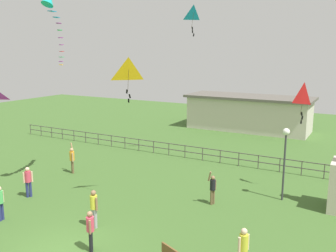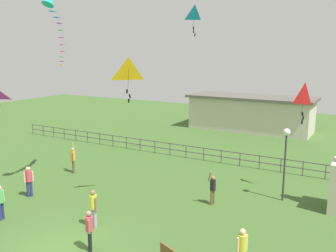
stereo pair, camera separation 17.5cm
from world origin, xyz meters
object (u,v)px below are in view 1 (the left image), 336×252
(person_4, at_px, (28,180))
(person_6, at_px, (213,188))
(kite_1, at_px, (304,94))
(streamer_kite, at_px, (51,6))
(lamppost, at_px, (285,147))
(kite_0, at_px, (129,70))
(person_1, at_px, (94,206))
(kite_3, at_px, (194,14))
(person_5, at_px, (72,158))
(person_2, at_px, (243,247))
(person_3, at_px, (90,228))
(person_0, at_px, (0,201))

(person_4, bearing_deg, person_6, 23.37)
(kite_1, distance_m, streamer_kite, 13.65)
(person_6, xyz_separation_m, streamer_kite, (-7.66, -2.77, 8.93))
(kite_1, bearing_deg, lamppost, -107.07)
(streamer_kite, bearing_deg, kite_0, 8.90)
(person_1, xyz_separation_m, kite_3, (-0.74, 11.51, 9.10))
(person_6, bearing_deg, streamer_kite, -160.15)
(person_4, height_order, streamer_kite, streamer_kite)
(person_5, bearing_deg, person_1, -40.02)
(person_2, xyz_separation_m, streamer_kite, (-10.87, 2.26, 8.86))
(lamppost, bearing_deg, kite_1, 72.93)
(person_4, xyz_separation_m, kite_0, (5.41, 1.74, 5.82))
(person_3, distance_m, kite_1, 12.68)
(person_5, xyz_separation_m, kite_1, (13.17, 3.56, 4.45))
(person_2, distance_m, streamer_kite, 14.20)
(person_5, relative_size, kite_1, 0.88)
(kite_3, distance_m, streamer_kite, 9.98)
(lamppost, relative_size, person_2, 2.29)
(person_2, xyz_separation_m, person_5, (-12.93, 5.30, 0.01))
(streamer_kite, bearing_deg, lamppost, 25.46)
(person_2, bearing_deg, kite_3, 122.84)
(person_1, relative_size, kite_3, 0.86)
(kite_1, bearing_deg, person_1, -128.91)
(person_1, bearing_deg, kite_0, 88.70)
(person_3, distance_m, person_6, 6.91)
(person_5, bearing_deg, person_3, -42.74)
(person_1, bearing_deg, person_6, 53.71)
(lamppost, relative_size, kite_1, 1.75)
(person_4, xyz_separation_m, person_5, (-0.79, 4.14, 0.02))
(person_4, bearing_deg, person_1, -10.77)
(person_2, xyz_separation_m, person_3, (-5.61, -1.45, -0.02))
(person_2, xyz_separation_m, person_6, (-3.21, 5.03, -0.07))
(person_1, distance_m, kite_1, 12.04)
(kite_1, xyz_separation_m, streamer_kite, (-11.11, -6.60, 4.40))
(streamer_kite, bearing_deg, person_5, 124.03)
(person_2, bearing_deg, person_6, 122.57)
(lamppost, distance_m, kite_1, 3.04)
(person_1, height_order, person_4, person_1)
(kite_0, distance_m, kite_1, 9.26)
(kite_0, bearing_deg, person_2, -23.39)
(person_5, xyz_separation_m, person_6, (9.72, -0.28, -0.08))
(person_6, xyz_separation_m, kite_0, (-3.52, -2.12, 5.88))
(kite_3, bearing_deg, person_1, -86.34)
(person_1, distance_m, person_6, 6.05)
(kite_0, bearing_deg, streamer_kite, -171.10)
(person_4, bearing_deg, streamer_kite, 40.76)
(person_0, xyz_separation_m, person_1, (4.21, 1.55, 0.04))
(person_6, bearing_deg, lamppost, 37.70)
(person_5, distance_m, streamer_kite, 9.58)
(person_4, bearing_deg, person_5, 100.79)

